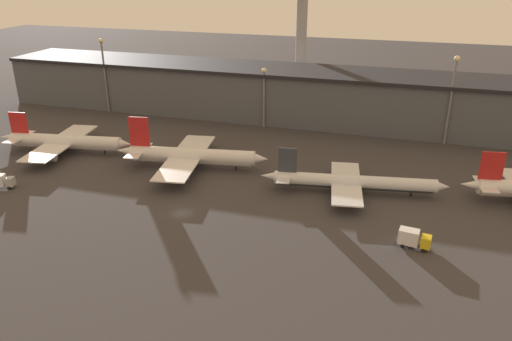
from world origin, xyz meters
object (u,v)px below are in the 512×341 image
object	(u,v)px
airplane_2	(352,182)
service_vehicle_1	(1,181)
airplane_0	(65,142)
airplane_1	(190,156)
service_vehicle_0	(413,238)
control_tower	(302,29)

from	to	relation	value
airplane_2	service_vehicle_1	xyz separation A→B (m)	(-88.46, -24.54, -0.95)
airplane_0	airplane_1	size ratio (longest dim) A/B	0.97
service_vehicle_0	airplane_2	bearing A→B (deg)	131.64
airplane_0	service_vehicle_0	xyz separation A→B (m)	(104.79, -25.81, -1.44)
control_tower	service_vehicle_0	bearing A→B (deg)	-65.82
airplane_2	control_tower	world-z (taller)	control_tower
airplane_2	airplane_1	bearing A→B (deg)	166.94
airplane_2	service_vehicle_1	distance (m)	91.81
service_vehicle_0	service_vehicle_1	distance (m)	104.11
airplane_1	airplane_0	bearing A→B (deg)	170.79
airplane_1	service_vehicle_1	xyz separation A→B (m)	(-41.83, -27.58, -1.67)
airplane_0	service_vehicle_1	world-z (taller)	airplane_0
service_vehicle_1	control_tower	bearing A→B (deg)	46.69
airplane_0	service_vehicle_0	size ratio (longest dim) A/B	6.36
airplane_0	airplane_2	world-z (taller)	airplane_0
airplane_1	airplane_2	world-z (taller)	airplane_1
airplane_2	service_vehicle_0	distance (m)	27.69
service_vehicle_0	control_tower	xyz separation A→B (m)	(-49.12, 109.37, 27.45)
airplane_0	airplane_1	xyz separation A→B (m)	(42.53, 0.08, 0.18)
service_vehicle_0	airplane_1	bearing A→B (deg)	164.68
airplane_2	control_tower	xyz separation A→B (m)	(-33.49, 86.53, 26.55)
service_vehicle_1	airplane_2	bearing A→B (deg)	-1.47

